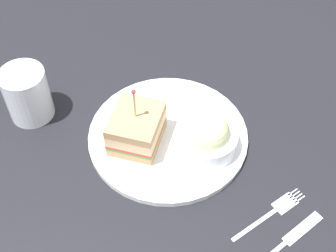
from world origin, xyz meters
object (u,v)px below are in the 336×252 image
object	(u,v)px
plate	(168,136)
sandwich_half_center	(136,128)
coleslaw_bowl	(207,136)
fork	(276,210)
knife	(294,235)
drink_glass	(28,96)

from	to	relation	value
plate	sandwich_half_center	distance (cm)	6.07
coleslaw_bowl	fork	world-z (taller)	coleslaw_bowl
coleslaw_bowl	plate	bearing A→B (deg)	-15.31
knife	coleslaw_bowl	bearing A→B (deg)	-44.59
plate	drink_glass	distance (cm)	23.81
fork	knife	size ratio (longest dim) A/B	1.14
fork	coleslaw_bowl	bearing A→B (deg)	-40.90
plate	coleslaw_bowl	world-z (taller)	coleslaw_bowl
plate	knife	size ratio (longest dim) A/B	2.78
sandwich_half_center	knife	size ratio (longest dim) A/B	1.23
plate	fork	xyz separation A→B (cm)	(-17.18, 11.20, -0.33)
sandwich_half_center	drink_glass	size ratio (longest dim) A/B	1.25
sandwich_half_center	fork	world-z (taller)	sandwich_half_center
plate	drink_glass	bearing A→B (deg)	-5.87
fork	knife	bearing A→B (deg)	123.27
plate	knife	distance (cm)	24.65
sandwich_half_center	drink_glass	bearing A→B (deg)	-12.78
coleslaw_bowl	drink_glass	size ratio (longest dim) A/B	1.05
sandwich_half_center	knife	world-z (taller)	sandwich_half_center
plate	drink_glass	xyz separation A→B (cm)	(23.42, -2.41, 3.55)
drink_glass	fork	size ratio (longest dim) A/B	0.87
plate	coleslaw_bowl	bearing A→B (deg)	164.69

